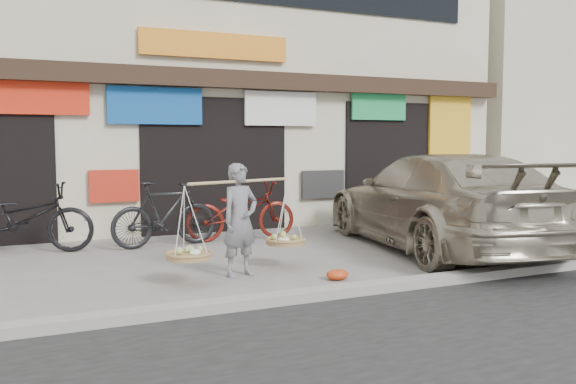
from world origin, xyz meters
name	(u,v)px	position (x,y,z in m)	size (l,w,h in m)	color
ground	(288,264)	(0.00, 0.00, 0.00)	(70.00, 70.00, 0.00)	gray
kerb	(358,289)	(0.00, -2.00, 0.06)	(70.00, 0.25, 0.12)	gray
shophouse_block	(177,74)	(0.00, 6.42, 3.45)	(14.00, 6.32, 7.00)	beige
neighbor_east	(561,100)	(13.50, 7.00, 3.20)	(12.00, 7.00, 6.40)	beige
street_vendor	(240,225)	(-0.94, -0.48, 0.71)	(2.14, 1.05, 1.54)	slate
bike_0	(24,218)	(-3.58, 2.58, 0.58)	(0.77, 2.21, 1.16)	black
bike_1	(165,214)	(-1.33, 2.23, 0.57)	(0.54, 1.90, 1.14)	black
bike_2	(241,211)	(0.11, 2.33, 0.54)	(0.72, 2.07, 1.09)	#5F1710
suv	(438,201)	(2.83, 0.08, 0.81)	(3.21, 5.93, 1.63)	#A59B85
red_bag	(337,275)	(0.15, -1.24, 0.07)	(0.31, 0.25, 0.14)	#C23A12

